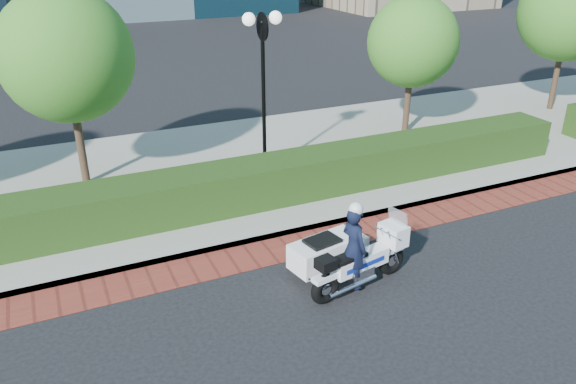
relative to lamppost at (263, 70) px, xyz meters
name	(u,v)px	position (x,y,z in m)	size (l,w,h in m)	color
ground	(321,284)	(-1.00, -5.20, -2.96)	(120.00, 120.00, 0.00)	black
brick_strip	(288,248)	(-1.00, -3.70, -2.95)	(60.00, 1.00, 0.01)	maroon
sidewalk	(221,171)	(-1.00, 0.80, -2.88)	(60.00, 8.00, 0.15)	gray
hedge_main	(252,184)	(-1.00, -1.60, -2.31)	(18.00, 1.20, 1.00)	#173311
lamppost	(263,70)	(0.00, 0.00, 0.00)	(1.02, 0.70, 4.21)	black
tree_b	(66,56)	(-4.50, 1.30, 0.48)	(3.20, 3.20, 4.89)	#332319
tree_c	(413,42)	(5.50, 1.30, 0.09)	(2.80, 2.80, 4.30)	#332319
tree_d	(569,12)	(12.00, 1.30, 0.65)	(3.40, 3.40, 5.16)	#332319
police_motorcycle	(345,253)	(-0.55, -5.28, -2.33)	(2.25, 1.61, 1.83)	black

